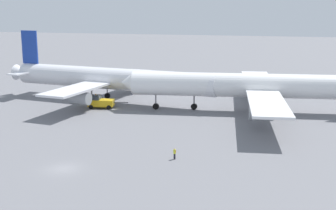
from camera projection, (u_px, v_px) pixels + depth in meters
ground_plane at (64, 169)px, 59.12m from camera, size 600.00×600.00×0.00m
airliner_at_gate_left at (110, 79)px, 99.88m from camera, size 54.30×39.99×15.77m
airliner_being_pushed at (252, 86)px, 90.12m from camera, size 53.96×49.69×15.05m
pushback_tug at (101, 102)px, 94.92m from camera, size 8.70×3.81×3.04m
ground_crew_marshaller_foreground at (175, 153)px, 62.61m from camera, size 0.43×0.40×1.65m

